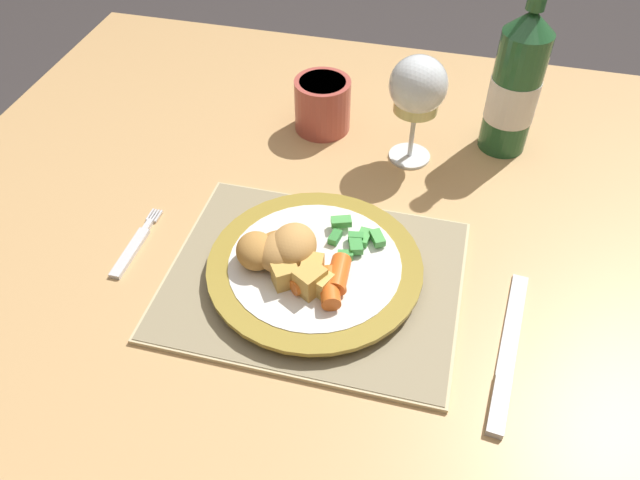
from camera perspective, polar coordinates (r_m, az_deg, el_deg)
dining_table at (r=0.85m, az=2.61°, el=-5.06°), size 1.21×1.07×0.74m
placemat at (r=0.75m, az=-0.56°, el=-3.56°), size 0.35×0.28×0.01m
dinner_plate at (r=0.74m, az=-0.48°, el=-2.56°), size 0.26×0.26×0.02m
breaded_croquettes at (r=0.72m, az=-3.65°, el=-0.81°), size 0.10×0.08×0.05m
green_beans_pile at (r=0.75m, az=3.20°, el=0.19°), size 0.07×0.07×0.02m
glazed_carrots at (r=0.70m, az=1.03°, el=-3.76°), size 0.07×0.07×0.02m
fork at (r=0.82m, az=-16.66°, el=-0.61°), size 0.02×0.12×0.01m
table_knife at (r=0.70m, az=16.67°, el=-10.65°), size 0.04×0.22×0.01m
wine_glass at (r=0.87m, az=8.92°, el=13.41°), size 0.08×0.08×0.16m
bottle at (r=0.93m, az=17.47°, el=13.44°), size 0.07×0.07×0.28m
roast_potatoes at (r=0.70m, az=-1.27°, el=-3.37°), size 0.07×0.05×0.03m
drinking_cup at (r=0.96m, az=0.22°, el=12.36°), size 0.08×0.08×0.08m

